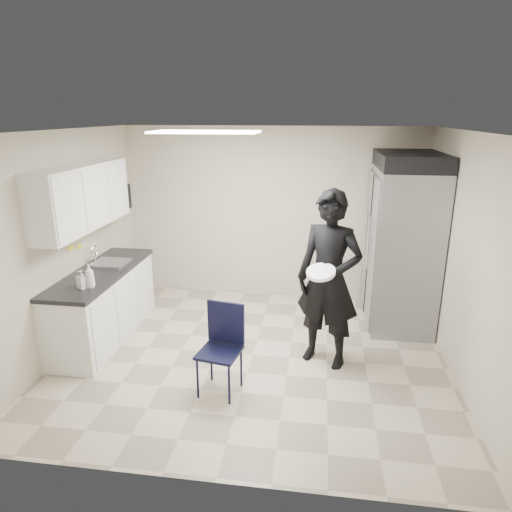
% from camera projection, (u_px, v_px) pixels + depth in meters
% --- Properties ---
extents(floor, '(4.50, 4.50, 0.00)m').
position_uv_depth(floor, '(253.00, 355.00, 5.47)').
color(floor, '#B7A890').
rests_on(floor, ground).
extents(ceiling, '(4.50, 4.50, 0.00)m').
position_uv_depth(ceiling, '(252.00, 131.00, 4.69)').
color(ceiling, silver).
rests_on(ceiling, back_wall).
extents(back_wall, '(4.50, 0.00, 4.50)m').
position_uv_depth(back_wall, '(272.00, 214.00, 6.97)').
color(back_wall, '#BEB49C').
rests_on(back_wall, floor).
extents(left_wall, '(0.00, 4.00, 4.00)m').
position_uv_depth(left_wall, '(65.00, 244.00, 5.39)').
color(left_wall, '#BEB49C').
rests_on(left_wall, floor).
extents(right_wall, '(0.00, 4.00, 4.00)m').
position_uv_depth(right_wall, '(465.00, 260.00, 4.78)').
color(right_wall, '#BEB49C').
rests_on(right_wall, floor).
extents(ceiling_panel, '(1.20, 0.60, 0.02)m').
position_uv_depth(ceiling_panel, '(205.00, 132.00, 5.16)').
color(ceiling_panel, white).
rests_on(ceiling_panel, ceiling).
extents(lower_counter, '(0.60, 1.90, 0.86)m').
position_uv_depth(lower_counter, '(104.00, 306.00, 5.80)').
color(lower_counter, silver).
rests_on(lower_counter, floor).
extents(countertop, '(0.64, 1.95, 0.05)m').
position_uv_depth(countertop, '(100.00, 272.00, 5.66)').
color(countertop, black).
rests_on(countertop, lower_counter).
extents(sink, '(0.42, 0.40, 0.14)m').
position_uv_depth(sink, '(111.00, 267.00, 5.90)').
color(sink, gray).
rests_on(sink, countertop).
extents(faucet, '(0.02, 0.02, 0.24)m').
position_uv_depth(faucet, '(95.00, 255.00, 5.88)').
color(faucet, silver).
rests_on(faucet, countertop).
extents(upper_cabinets, '(0.35, 1.80, 0.75)m').
position_uv_depth(upper_cabinets, '(82.00, 197.00, 5.39)').
color(upper_cabinets, silver).
rests_on(upper_cabinets, left_wall).
extents(towel_dispenser, '(0.22, 0.30, 0.35)m').
position_uv_depth(towel_dispenser, '(120.00, 197.00, 6.55)').
color(towel_dispenser, black).
rests_on(towel_dispenser, left_wall).
extents(notice_sticker_left, '(0.00, 0.12, 0.07)m').
position_uv_depth(notice_sticker_left, '(70.00, 248.00, 5.50)').
color(notice_sticker_left, yellow).
rests_on(notice_sticker_left, left_wall).
extents(notice_sticker_right, '(0.00, 0.12, 0.07)m').
position_uv_depth(notice_sticker_right, '(79.00, 246.00, 5.71)').
color(notice_sticker_right, yellow).
rests_on(notice_sticker_right, left_wall).
extents(commercial_fridge, '(0.80, 1.35, 2.10)m').
position_uv_depth(commercial_fridge, '(402.00, 248.00, 6.11)').
color(commercial_fridge, gray).
rests_on(commercial_fridge, floor).
extents(fridge_compressor, '(0.80, 1.35, 0.20)m').
position_uv_depth(fridge_compressor, '(410.00, 161.00, 5.77)').
color(fridge_compressor, black).
rests_on(fridge_compressor, commercial_fridge).
extents(folding_chair, '(0.47, 0.47, 0.91)m').
position_uv_depth(folding_chair, '(219.00, 353.00, 4.63)').
color(folding_chair, black).
rests_on(folding_chair, floor).
extents(man_tuxedo, '(0.87, 0.73, 2.02)m').
position_uv_depth(man_tuxedo, '(329.00, 280.00, 5.05)').
color(man_tuxedo, black).
rests_on(man_tuxedo, floor).
extents(bucket_lid, '(0.40, 0.40, 0.04)m').
position_uv_depth(bucket_lid, '(321.00, 272.00, 4.79)').
color(bucket_lid, silver).
rests_on(bucket_lid, man_tuxedo).
extents(soap_bottle_a, '(0.15, 0.15, 0.27)m').
position_uv_depth(soap_bottle_a, '(89.00, 276.00, 5.06)').
color(soap_bottle_a, silver).
rests_on(soap_bottle_a, countertop).
extents(soap_bottle_b, '(0.13, 0.13, 0.21)m').
position_uv_depth(soap_bottle_b, '(82.00, 279.00, 5.05)').
color(soap_bottle_b, '#B6B4C1').
rests_on(soap_bottle_b, countertop).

